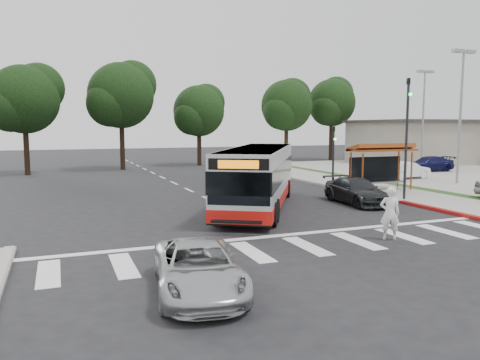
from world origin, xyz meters
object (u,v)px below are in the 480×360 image
transit_bus (258,178)px  silver_suv_south (198,268)px  pedestrian (390,213)px  dark_sedan (357,191)px

transit_bus → silver_suv_south: transit_bus is taller
pedestrian → dark_sedan: 7.79m
transit_bus → dark_sedan: bearing=22.3°
transit_bus → silver_suv_south: (-6.11, -10.39, -0.88)m
pedestrian → silver_suv_south: bearing=47.6°
transit_bus → pedestrian: size_ratio=6.06×
pedestrian → silver_suv_south: pedestrian is taller
transit_bus → dark_sedan: size_ratio=2.51×
transit_bus → dark_sedan: (5.20, -0.81, -0.81)m
pedestrian → transit_bus: bearing=-49.1°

